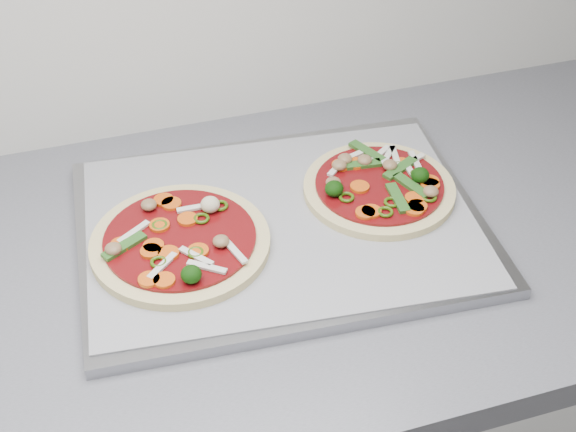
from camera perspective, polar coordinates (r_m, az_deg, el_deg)
name	(u,v)px	position (r m, az deg, el deg)	size (l,w,h in m)	color
baking_tray	(281,226)	(1.01, -0.53, -0.71)	(0.50, 0.37, 0.02)	gray
parchment	(281,220)	(1.01, -0.53, -0.32)	(0.48, 0.35, 0.00)	gray
pizza_left	(180,241)	(0.97, -7.71, -1.81)	(0.23, 0.23, 0.04)	beige
pizza_right	(380,186)	(1.05, 6.53, 2.14)	(0.27, 0.27, 0.03)	beige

